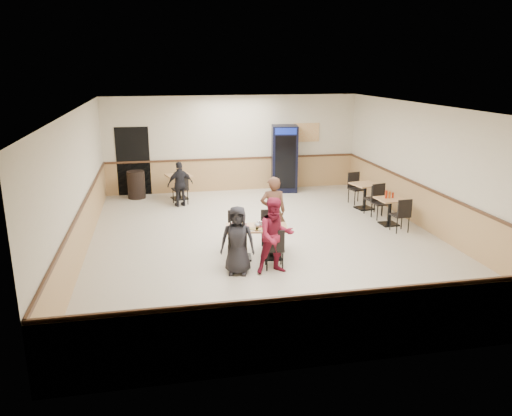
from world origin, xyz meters
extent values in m
plane|color=beige|center=(0.00, 0.00, 0.00)|extent=(10.00, 10.00, 0.00)
plane|color=silver|center=(0.00, 0.00, 3.00)|extent=(10.00, 10.00, 0.00)
plane|color=beige|center=(0.00, 5.00, 1.50)|extent=(8.00, 0.00, 8.00)
plane|color=beige|center=(0.00, -5.00, 1.50)|extent=(8.00, 0.00, 8.00)
plane|color=beige|center=(-4.00, 0.00, 1.50)|extent=(0.00, 10.00, 10.00)
plane|color=beige|center=(4.00, 0.00, 1.50)|extent=(0.00, 10.00, 10.00)
cube|color=tan|center=(0.00, 4.99, 0.50)|extent=(7.98, 0.03, 1.00)
cube|color=tan|center=(3.98, 0.00, 0.50)|extent=(0.03, 9.98, 1.00)
cube|color=#472B19|center=(0.00, 4.97, 1.03)|extent=(7.98, 0.04, 0.06)
cube|color=black|center=(-3.10, 4.98, 1.05)|extent=(1.00, 0.02, 2.10)
cube|color=orange|center=(2.40, 4.96, 1.80)|extent=(0.85, 0.02, 0.60)
cube|color=black|center=(-0.76, -0.95, 0.02)|extent=(0.46, 0.46, 0.04)
cylinder|color=black|center=(-0.76, -0.95, 0.34)|extent=(0.08, 0.08, 0.62)
cube|color=tan|center=(-0.76, -0.95, 0.66)|extent=(0.72, 0.72, 0.04)
cube|color=black|center=(-0.13, -1.04, 0.02)|extent=(0.46, 0.46, 0.04)
cylinder|color=black|center=(-0.13, -1.04, 0.34)|extent=(0.08, 0.08, 0.62)
cube|color=tan|center=(-0.13, -1.04, 0.66)|extent=(0.72, 0.72, 0.04)
imported|color=black|center=(-0.96, -1.70, 0.67)|extent=(0.74, 0.57, 1.34)
imported|color=maroon|center=(-0.24, -1.80, 0.75)|extent=(0.76, 0.61, 1.50)
imported|color=brown|center=(0.07, -0.29, 0.78)|extent=(0.60, 0.42, 1.56)
imported|color=black|center=(-1.77, 3.37, 0.64)|extent=(0.81, 0.53, 1.29)
cube|color=red|center=(-0.16, -0.92, 0.69)|extent=(0.45, 0.35, 0.02)
cube|color=red|center=(-0.82, -1.05, 0.69)|extent=(0.45, 0.35, 0.02)
cube|color=red|center=(-0.15, -1.17, 0.69)|extent=(0.45, 0.35, 0.02)
cylinder|color=silver|center=(-0.86, -1.04, 0.68)|extent=(0.21, 0.21, 0.01)
cube|color=tan|center=(-0.86, -1.04, 0.70)|extent=(0.26, 0.20, 0.02)
cylinder|color=silver|center=(-0.16, -0.90, 0.68)|extent=(0.21, 0.21, 0.01)
cube|color=tan|center=(-0.16, -0.90, 0.70)|extent=(0.28, 0.24, 0.02)
cylinder|color=silver|center=(-0.56, -1.14, 0.68)|extent=(0.21, 0.21, 0.01)
cube|color=tan|center=(-0.56, -1.14, 0.70)|extent=(0.28, 0.23, 0.02)
cylinder|color=silver|center=(-0.38, -1.19, 0.68)|extent=(0.21, 0.21, 0.01)
cube|color=tan|center=(-0.38, -1.19, 0.70)|extent=(0.24, 0.17, 0.02)
cylinder|color=silver|center=(-0.05, -1.14, 0.68)|extent=(0.21, 0.21, 0.01)
cube|color=tan|center=(-0.05, -1.14, 0.70)|extent=(0.28, 0.26, 0.02)
cylinder|color=silver|center=(-0.02, -1.21, 0.68)|extent=(0.21, 0.21, 0.01)
cube|color=tan|center=(-0.02, -1.21, 0.70)|extent=(0.28, 0.26, 0.02)
cylinder|color=silver|center=(-0.75, -1.21, 0.72)|extent=(0.07, 0.07, 0.09)
cylinder|color=silver|center=(-0.92, -1.15, 0.72)|extent=(0.07, 0.07, 0.09)
cylinder|color=silver|center=(-0.93, -0.83, 0.72)|extent=(0.07, 0.07, 0.09)
cylinder|color=silver|center=(-0.66, -0.92, 0.72)|extent=(0.07, 0.07, 0.09)
cylinder|color=#B0B6C5|center=(-0.39, -0.95, 0.74)|extent=(0.07, 0.07, 0.12)
cylinder|color=#B0B6C5|center=(-0.34, -1.01, 0.74)|extent=(0.07, 0.07, 0.12)
ellipsoid|color=silver|center=(-0.43, -1.01, 0.73)|extent=(0.14, 0.14, 0.09)
cube|color=black|center=(3.28, 0.58, 0.02)|extent=(0.44, 0.44, 0.04)
cylinder|color=black|center=(3.28, 0.58, 0.35)|extent=(0.08, 0.08, 0.62)
cube|color=tan|center=(3.28, 0.58, 0.67)|extent=(0.68, 0.68, 0.04)
cube|color=black|center=(3.26, 2.08, 0.02)|extent=(0.51, 0.51, 0.04)
cylinder|color=black|center=(3.26, 2.08, 0.37)|extent=(0.09, 0.09, 0.66)
cube|color=tan|center=(3.26, 2.08, 0.70)|extent=(0.79, 0.79, 0.04)
cylinder|color=#A4230B|center=(3.18, 0.63, 0.78)|extent=(0.06, 0.06, 0.20)
cylinder|color=#CA571B|center=(3.27, 0.63, 0.77)|extent=(0.06, 0.06, 0.17)
cylinder|color=#A4230B|center=(3.36, 0.63, 0.75)|extent=(0.05, 0.05, 0.14)
cube|color=black|center=(-1.77, 4.20, 0.02)|extent=(0.54, 0.54, 0.04)
cylinder|color=black|center=(-1.77, 4.20, 0.37)|extent=(0.09, 0.09, 0.66)
cube|color=tan|center=(-1.77, 4.20, 0.71)|extent=(0.84, 0.84, 0.04)
cube|color=black|center=(1.58, 4.60, 1.04)|extent=(0.91, 0.89, 2.08)
cube|color=black|center=(1.51, 4.21, 0.99)|extent=(0.63, 0.13, 1.65)
cube|color=navy|center=(1.51, 4.20, 1.95)|extent=(0.65, 0.13, 0.20)
cylinder|color=black|center=(-3.04, 4.55, 0.42)|extent=(0.53, 0.53, 0.83)
camera|label=1|loc=(-2.37, -10.54, 3.86)|focal=35.00mm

